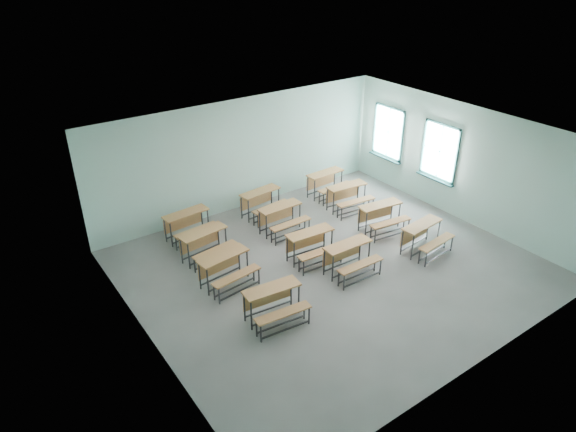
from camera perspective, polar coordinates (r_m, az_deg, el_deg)
name	(u,v)px	position (r m, az deg, el deg)	size (l,w,h in m)	color
room	(337,206)	(11.62, 5.42, 1.08)	(9.04, 8.04, 3.24)	gray
desk_unit_r0c0	(274,300)	(10.47, -1.53, -9.32)	(1.26, 0.91, 0.74)	#A86F3C
desk_unit_r0c1	(350,255)	(11.94, 6.92, -4.30)	(1.20, 0.82, 0.74)	#A86F3C
desk_unit_r0c2	(425,234)	(13.11, 14.95, -1.94)	(1.27, 0.92, 0.74)	#A86F3C
desk_unit_r1c0	(226,266)	(11.54, -6.85, -5.56)	(1.27, 0.93, 0.74)	#A86F3C
desk_unit_r1c1	(312,242)	(12.33, 2.71, -2.94)	(1.24, 0.87, 0.74)	#A86F3C
desk_unit_r1c2	(382,214)	(13.81, 10.42, 0.23)	(1.28, 0.94, 0.74)	#A86F3C
desk_unit_r2c0	(206,242)	(12.49, -9.08, -2.85)	(1.28, 0.95, 0.74)	#A86F3C
desk_unit_r2c1	(282,216)	(13.50, -0.64, 0.04)	(1.20, 0.82, 0.74)	#A86F3C
desk_unit_r2c2	(348,194)	(14.76, 6.74, 2.43)	(1.26, 0.91, 0.74)	#A86F3C
desk_unit_r3c0	(189,222)	(13.43, -10.99, -0.69)	(1.25, 0.89, 0.74)	#A86F3C
desk_unit_r3c1	(263,200)	(14.34, -2.83, 1.79)	(1.27, 0.92, 0.74)	#A86F3C
desk_unit_r3c2	(327,181)	(15.54, 4.39, 3.92)	(1.22, 0.85, 0.74)	#A86F3C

